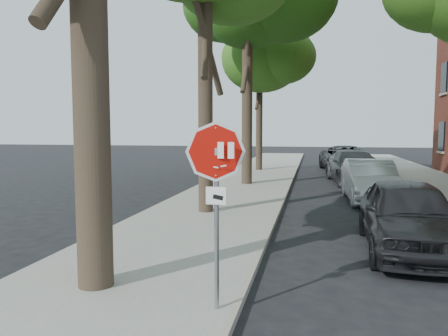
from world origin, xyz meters
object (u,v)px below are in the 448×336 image
Objects in this scene: tree_far at (260,53)px; car_c at (354,167)px; stop_sign at (216,179)px; car_b at (370,181)px; tree_mid_b at (247,9)px; car_a at (408,215)px; car_d at (346,159)px.

tree_far is 1.71× the size of car_c.
stop_sign reaches higher than car_b.
tree_far is (-0.30, 6.99, -0.78)m from tree_mid_b.
car_c is (3.24, 16.23, -1.16)m from stop_sign.
car_c reaches higher than car_a.
car_b is at bearing -63.18° from tree_far.
tree_far reaches higher than car_b.
car_b is at bearing 91.74° from car_a.
car_a is 18.03m from car_d.
tree_far is 2.04× the size of car_a.
stop_sign is 5.37m from car_a.
car_b is (5.02, -3.54, -7.24)m from tree_mid_b.
car_d reaches higher than car_c.
tree_mid_b reaches higher than car_b.
car_c reaches higher than car_b.
tree_far is at bearing 92.44° from tree_mid_b.
car_b is at bearing 72.73° from stop_sign.
car_d is (0.04, 5.88, 0.00)m from car_c.
tree_mid_b reaches higher than stop_sign.
car_b is at bearing -95.89° from car_c.
tree_mid_b is 11.84m from car_d.
stop_sign reaches higher than car_a.
tree_mid_b reaches higher than car_a.
car_a is at bearing -72.67° from tree_far.
car_b is 5.62m from car_c.
car_b is (5.32, -10.52, -6.46)m from tree_far.
tree_far is 9.64m from car_c.
car_a is 0.84× the size of car_c.
stop_sign is 0.57× the size of car_b.
tree_mid_b is at bearing -87.56° from tree_far.
car_b is at bearing -97.14° from car_d.
stop_sign is 16.59m from car_c.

